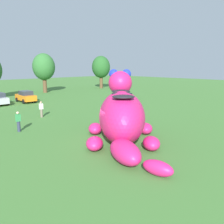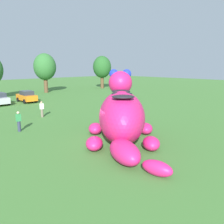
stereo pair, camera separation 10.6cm
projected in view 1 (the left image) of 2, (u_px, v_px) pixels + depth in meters
The scene contains 7 objects.
ground_plane at pixel (106, 142), 16.39m from camera, with size 160.00×160.00×0.00m, color #427533.
giant_inflatable_creature at pixel (122, 116), 16.17m from camera, with size 7.44×9.39×5.13m.
car_orange at pixel (26, 96), 33.84m from camera, with size 2.03×4.15×1.72m.
tree_centre_left at pixel (44, 67), 45.02m from camera, with size 4.39×4.39×7.79m.
tree_centre at pixel (101, 67), 53.79m from camera, with size 4.31×4.31×7.65m.
spectator_near_inflatable at pixel (18, 122), 18.75m from camera, with size 0.38×0.26×1.71m.
spectator_mid_field at pixel (41, 109), 23.96m from camera, with size 0.38×0.26×1.71m.
Camera 1 is at (-10.60, -11.47, 5.43)m, focal length 36.26 mm.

